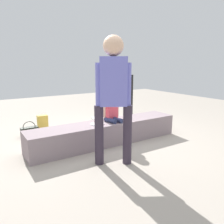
% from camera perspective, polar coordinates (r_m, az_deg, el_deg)
% --- Properties ---
extents(ground_plane, '(12.00, 12.00, 0.00)m').
position_cam_1_polar(ground_plane, '(3.86, -1.42, -7.82)').
color(ground_plane, '#A3988B').
extents(concrete_ledge, '(2.64, 0.49, 0.37)m').
position_cam_1_polar(concrete_ledge, '(3.80, -1.44, -5.23)').
color(concrete_ledge, gray).
rests_on(concrete_ledge, ground_plane).
extents(child_seated, '(0.28, 0.33, 0.48)m').
position_cam_1_polar(child_seated, '(3.77, -0.14, 0.83)').
color(child_seated, navy).
rests_on(child_seated, concrete_ledge).
extents(adult_standing, '(0.44, 0.35, 1.66)m').
position_cam_1_polar(adult_standing, '(2.84, 0.34, 5.72)').
color(adult_standing, '#312735').
rests_on(adult_standing, ground_plane).
extents(cake_plate, '(0.22, 0.22, 0.07)m').
position_cam_1_polar(cake_plate, '(3.62, -3.74, -2.79)').
color(cake_plate, white).
rests_on(cake_plate, concrete_ledge).
extents(gift_bag, '(0.19, 0.12, 0.37)m').
position_cam_1_polar(gift_bag, '(4.63, -17.22, -2.78)').
color(gift_bag, gold).
rests_on(gift_bag, ground_plane).
extents(railing_post, '(0.36, 0.36, 1.05)m').
position_cam_1_polar(railing_post, '(5.63, 4.76, 2.66)').
color(railing_post, black).
rests_on(railing_post, ground_plane).
extents(water_bottle_near_gift, '(0.07, 0.07, 0.19)m').
position_cam_1_polar(water_bottle_near_gift, '(4.68, 1.53, -3.11)').
color(water_bottle_near_gift, silver).
rests_on(water_bottle_near_gift, ground_plane).
extents(water_bottle_far_side, '(0.07, 0.07, 0.20)m').
position_cam_1_polar(water_bottle_far_side, '(4.59, 3.92, -3.39)').
color(water_bottle_far_side, silver).
rests_on(water_bottle_far_side, ground_plane).
extents(party_cup_red, '(0.09, 0.09, 0.09)m').
position_cam_1_polar(party_cup_red, '(5.23, 3.73, -1.93)').
color(party_cup_red, red).
rests_on(party_cup_red, ground_plane).
extents(cake_box_white, '(0.35, 0.38, 0.12)m').
position_cam_1_polar(cake_box_white, '(5.10, -3.30, -2.14)').
color(cake_box_white, white).
rests_on(cake_box_white, ground_plane).
extents(handbag_black_leather, '(0.30, 0.13, 0.30)m').
position_cam_1_polar(handbag_black_leather, '(4.38, -20.24, -4.76)').
color(handbag_black_leather, black).
rests_on(handbag_black_leather, ground_plane).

